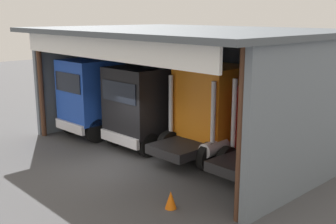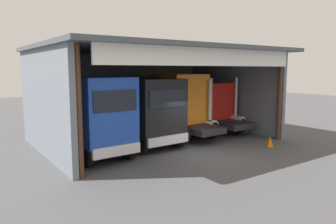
% 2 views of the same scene
% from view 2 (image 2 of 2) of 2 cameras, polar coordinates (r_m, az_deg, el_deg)
% --- Properties ---
extents(ground_plane, '(80.00, 80.00, 0.00)m').
position_cam_2_polar(ground_plane, '(15.53, 6.23, -7.61)').
color(ground_plane, '#4C4C4F').
rests_on(ground_plane, ground).
extents(workshop_shed, '(12.95, 9.35, 5.22)m').
position_cam_2_polar(workshop_shed, '(18.95, -3.43, 6.12)').
color(workshop_shed, slate).
rests_on(workshop_shed, ground).
extents(truck_blue_yard_outside, '(2.61, 4.89, 3.73)m').
position_cam_2_polar(truck_blue_yard_outside, '(14.64, -12.05, -0.85)').
color(truck_blue_yard_outside, '#1E47B7').
rests_on(truck_blue_yard_outside, ground).
extents(truck_black_center_left_bay, '(2.80, 4.59, 3.59)m').
position_cam_2_polar(truck_black_center_left_bay, '(16.44, -2.81, -0.15)').
color(truck_black_center_left_bay, black).
rests_on(truck_black_center_left_bay, ground).
extents(truck_orange_center_right_bay, '(2.71, 4.39, 3.78)m').
position_cam_2_polar(truck_orange_center_right_bay, '(19.08, 2.57, 1.42)').
color(truck_orange_center_right_bay, orange).
rests_on(truck_orange_center_right_bay, ground).
extents(truck_red_center_bay, '(2.62, 4.31, 3.53)m').
position_cam_2_polar(truck_red_center_bay, '(21.19, 7.97, 1.12)').
color(truck_red_center_bay, red).
rests_on(truck_red_center_bay, ground).
extents(oil_drum, '(0.58, 0.58, 0.89)m').
position_cam_2_polar(oil_drum, '(22.73, 0.17, -1.56)').
color(oil_drum, '#197233').
rests_on(oil_drum, ground).
extents(tool_cart, '(0.90, 0.60, 1.00)m').
position_cam_2_polar(tool_cart, '(20.95, -7.04, -2.25)').
color(tool_cart, red).
rests_on(tool_cart, ground).
extents(traffic_cone, '(0.36, 0.36, 0.56)m').
position_cam_2_polar(traffic_cone, '(17.88, 17.67, -4.98)').
color(traffic_cone, orange).
rests_on(traffic_cone, ground).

